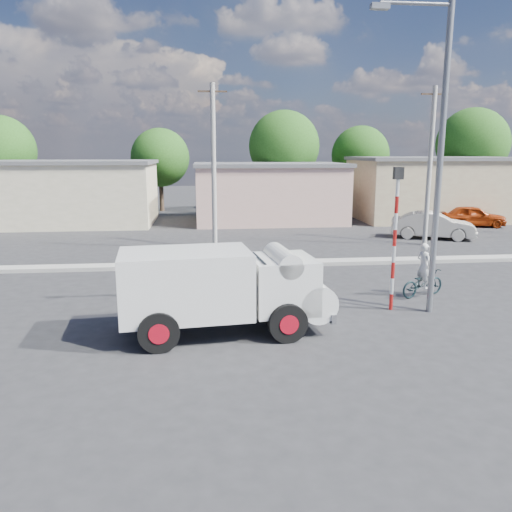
{
  "coord_description": "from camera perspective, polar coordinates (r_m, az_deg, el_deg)",
  "views": [
    {
      "loc": [
        -2.47,
        -12.79,
        4.79
      ],
      "look_at": [
        -0.76,
        3.81,
        1.3
      ],
      "focal_mm": 35.0,
      "sensor_mm": 36.0,
      "label": 1
    }
  ],
  "objects": [
    {
      "name": "streetlight",
      "position": [
        15.47,
        19.85,
        11.77
      ],
      "size": [
        2.34,
        0.22,
        9.0
      ],
      "color": "slate",
      "rests_on": "ground"
    },
    {
      "name": "bicycle",
      "position": [
        17.72,
        18.5,
        -2.93
      ],
      "size": [
        1.88,
        1.26,
        0.94
      ],
      "primitive_type": "imported",
      "rotation": [
        0.0,
        0.0,
        1.97
      ],
      "color": "black",
      "rests_on": "ground"
    },
    {
      "name": "building_row",
      "position": [
        35.07,
        -0.02,
        7.47
      ],
      "size": [
        37.8,
        7.3,
        4.44
      ],
      "color": "beige",
      "rests_on": "ground"
    },
    {
      "name": "tree_row",
      "position": [
        42.5,
        7.79,
        11.93
      ],
      "size": [
        51.24,
        7.43,
        8.42
      ],
      "color": "#38281E",
      "rests_on": "ground"
    },
    {
      "name": "truck",
      "position": [
        13.27,
        -3.42,
        -3.59
      ],
      "size": [
        5.73,
        2.67,
        2.29
      ],
      "rotation": [
        0.0,
        0.0,
        0.1
      ],
      "color": "black",
      "rests_on": "ground"
    },
    {
      "name": "median",
      "position": [
        21.46,
        0.88,
        -0.87
      ],
      "size": [
        40.0,
        0.8,
        0.16
      ],
      "primitive_type": "cube",
      "color": "#99968E",
      "rests_on": "ground"
    },
    {
      "name": "utility_poles",
      "position": [
        25.45,
        7.23,
        10.1
      ],
      "size": [
        35.4,
        0.24,
        8.0
      ],
      "color": "#99968E",
      "rests_on": "ground"
    },
    {
      "name": "traffic_pole",
      "position": [
        15.53,
        15.64,
        3.25
      ],
      "size": [
        0.28,
        0.18,
        4.36
      ],
      "color": "red",
      "rests_on": "ground"
    },
    {
      "name": "car_cream",
      "position": [
        29.81,
        19.57,
        3.33
      ],
      "size": [
        4.78,
        3.2,
        1.49
      ],
      "primitive_type": "imported",
      "rotation": [
        0.0,
        0.0,
        1.18
      ],
      "color": "beige",
      "rests_on": "ground"
    },
    {
      "name": "ground_plane",
      "position": [
        13.88,
        4.81,
        -8.42
      ],
      "size": [
        120.0,
        120.0,
        0.0
      ],
      "primitive_type": "plane",
      "color": "#272729",
      "rests_on": "ground"
    },
    {
      "name": "car_red",
      "position": [
        35.63,
        23.55,
        4.21
      ],
      "size": [
        4.3,
        2.56,
        1.37
      ],
      "primitive_type": "imported",
      "rotation": [
        0.0,
        0.0,
        1.32
      ],
      "color": "#9A2C09",
      "rests_on": "ground"
    },
    {
      "name": "cyclist",
      "position": [
        17.65,
        18.56,
        -1.99
      ],
      "size": [
        0.55,
        0.66,
        1.53
      ],
      "primitive_type": "imported",
      "rotation": [
        0.0,
        0.0,
        1.97
      ],
      "color": "silver",
      "rests_on": "ground"
    }
  ]
}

